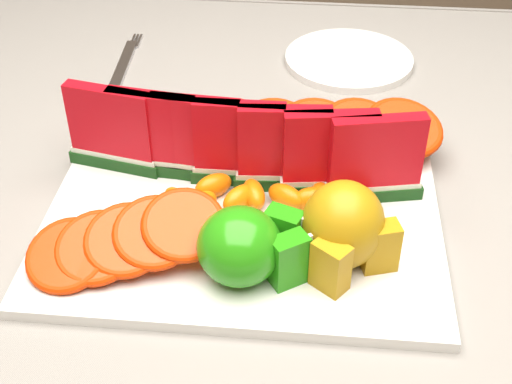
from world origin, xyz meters
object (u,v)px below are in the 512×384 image
(platter, at_px, (243,219))
(side_plate, at_px, (349,59))
(pear_cluster, at_px, (345,229))
(apple_cluster, at_px, (248,246))
(fork, at_px, (123,67))

(platter, height_order, side_plate, platter)
(pear_cluster, bearing_deg, apple_cluster, -163.10)
(platter, height_order, apple_cluster, apple_cluster)
(apple_cluster, height_order, side_plate, apple_cluster)
(apple_cluster, relative_size, pear_cluster, 1.03)
(pear_cluster, bearing_deg, platter, 151.14)
(side_plate, xyz_separation_m, fork, (-0.31, -0.05, -0.00))
(platter, relative_size, pear_cluster, 3.73)
(apple_cluster, distance_m, side_plate, 0.46)
(platter, xyz_separation_m, apple_cluster, (0.01, -0.08, 0.04))
(fork, bearing_deg, side_plate, 8.45)
(apple_cluster, bearing_deg, fork, 118.67)
(platter, bearing_deg, apple_cluster, -80.30)
(platter, xyz_separation_m, fork, (-0.20, 0.32, -0.00))
(apple_cluster, xyz_separation_m, fork, (-0.22, 0.40, -0.04))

